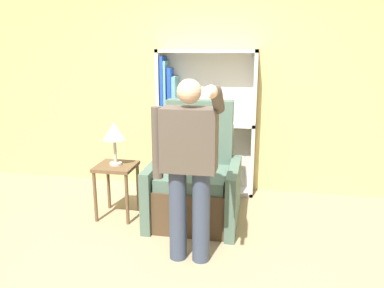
{
  "coord_description": "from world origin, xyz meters",
  "views": [
    {
      "loc": [
        0.67,
        -2.64,
        1.78
      ],
      "look_at": [
        0.07,
        0.59,
        0.94
      ],
      "focal_mm": 35.0,
      "sensor_mm": 36.0,
      "label": 1
    }
  ],
  "objects": [
    {
      "name": "table_lamp",
      "position": [
        -0.82,
        0.94,
        0.93
      ],
      "size": [
        0.24,
        0.24,
        0.46
      ],
      "color": "#B7B2A8",
      "rests_on": "side_table"
    },
    {
      "name": "bookcase",
      "position": [
        -0.13,
        1.87,
        0.86
      ],
      "size": [
        1.2,
        0.28,
        1.77
      ],
      "color": "silver",
      "rests_on": "ground_plane"
    },
    {
      "name": "ground_plane",
      "position": [
        0.0,
        0.0,
        0.0
      ],
      "size": [
        14.0,
        14.0,
        0.0
      ],
      "primitive_type": "plane",
      "color": "#9E8966"
    },
    {
      "name": "wall_back",
      "position": [
        0.0,
        2.03,
        1.4
      ],
      "size": [
        8.0,
        0.06,
        2.8
      ],
      "color": "tan",
      "rests_on": "ground_plane"
    },
    {
      "name": "side_table",
      "position": [
        -0.82,
        0.94,
        0.47
      ],
      "size": [
        0.41,
        0.41,
        0.58
      ],
      "color": "brown",
      "rests_on": "ground_plane"
    },
    {
      "name": "armchair",
      "position": [
        0.02,
        1.02,
        0.38
      ],
      "size": [
        0.92,
        0.85,
        1.25
      ],
      "color": "#4C3823",
      "rests_on": "ground_plane"
    },
    {
      "name": "person_standing",
      "position": [
        0.11,
        0.22,
        0.89
      ],
      "size": [
        0.59,
        0.78,
        1.56
      ],
      "color": "#384256",
      "rests_on": "ground_plane"
    }
  ]
}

